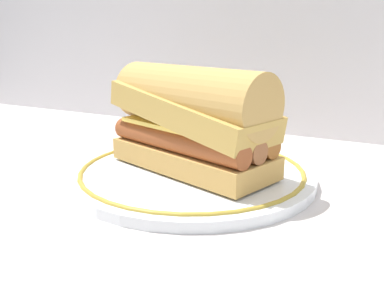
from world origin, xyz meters
The scene contains 4 objects.
ground_plane centered at (0.00, 0.00, 0.00)m, with size 1.50×1.50×0.00m, color beige.
plate centered at (-0.01, 0.03, 0.01)m, with size 0.30×0.30×0.01m.
sausage_sandwich centered at (-0.01, 0.03, 0.08)m, with size 0.23×0.15×0.12m.
butter_knife centered at (-0.19, 0.17, 0.00)m, with size 0.10×0.13×0.01m.
Camera 1 is at (0.22, -0.41, 0.18)m, focal length 39.69 mm.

